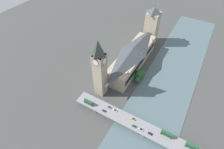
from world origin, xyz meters
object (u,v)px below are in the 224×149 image
double_decker_bus_rear (88,102)px  car_northbound_lead (109,107)px  victoria_tower (152,26)px  road_bridge (145,129)px  car_southbound_extra (133,119)px  car_northbound_tail (150,133)px  car_northbound_mid (134,126)px  double_decker_bus_lead (167,134)px  car_southbound_mid (115,110)px  parliament_hall (133,57)px  car_southbound_lead (104,111)px  double_decker_bus_mid (192,147)px  clock_tower (100,68)px  car_southbound_tail (141,129)px

double_decker_bus_rear → car_northbound_lead: (-20.83, -6.65, -2.09)m
victoria_tower → road_bridge: size_ratio=0.39×
victoria_tower → car_southbound_extra: 142.28m
victoria_tower → car_northbound_tail: size_ratio=15.31×
road_bridge → car_northbound_mid: bearing=18.4°
double_decker_bus_lead → double_decker_bus_rear: size_ratio=1.05×
car_southbound_extra → road_bridge: bearing=167.3°
victoria_tower → double_decker_bus_lead: (-69.31, 135.51, -19.41)m
double_decker_bus_lead → car_southbound_mid: (52.44, 0.61, -1.95)m
parliament_hall → car_southbound_lead: 81.97m
double_decker_bus_mid → road_bridge: bearing=4.1°
parliament_hall → car_northbound_tail: (-56.17, 80.81, -8.15)m
car_southbound_lead → car_southbound_mid: bearing=-147.8°
double_decker_bus_mid → car_northbound_tail: 35.02m
double_decker_bus_lead → car_northbound_lead: size_ratio=2.53×
clock_tower → car_southbound_extra: (-47.96, 17.45, -30.58)m
double_decker_bus_rear → victoria_tower: bearing=-94.3°
car_northbound_tail → car_southbound_lead: (48.52, 0.40, -0.01)m
parliament_hall → road_bridge: bearing=123.0°
car_northbound_tail → car_northbound_lead: bearing=-7.2°
parliament_hall → car_northbound_mid: size_ratio=21.13×
clock_tower → car_southbound_lead: bearing=128.4°
victoria_tower → clock_tower: bearing=84.7°
road_bridge → double_decker_bus_mid: (-39.98, -2.84, 3.77)m
double_decker_bus_rear → car_northbound_tail: double_decker_bus_rear is taller
double_decker_bus_lead → car_northbound_tail: bearing=24.6°
car_northbound_mid → double_decker_bus_mid: bearing=-173.0°
road_bridge → car_southbound_tail: (3.33, 3.08, 1.72)m
car_northbound_lead → car_southbound_extra: car_northbound_lead is taller
victoria_tower → car_southbound_mid: bearing=97.1°
victoria_tower → car_southbound_mid: (-16.87, 136.12, -21.36)m
road_bridge → car_southbound_mid: (33.90, -2.72, 1.71)m
parliament_hall → victoria_tower: victoria_tower is taller
car_southbound_lead → car_northbound_lead: bearing=-111.4°
double_decker_bus_lead → car_northbound_tail: (13.08, 5.99, -1.93)m
car_northbound_tail → car_southbound_tail: 8.80m
clock_tower → victoria_tower: size_ratio=1.17×
car_northbound_mid → car_northbound_tail: (-15.37, -0.64, -0.01)m
car_southbound_tail → car_northbound_lead: bearing=-9.5°
road_bridge → car_northbound_mid: 10.59m
car_southbound_mid → car_southbound_extra: (-20.06, -0.39, -0.01)m
car_northbound_lead → car_southbound_tail: 37.81m
double_decker_bus_mid → double_decker_bus_lead: bearing=-1.3°
parliament_hall → double_decker_bus_lead: 102.14m
car_southbound_mid → car_southbound_tail: car_southbound_tail is taller
double_decker_bus_rear → car_southbound_lead: bearing=-178.7°
car_northbound_tail → car_southbound_extra: (19.30, -5.77, -0.03)m
parliament_hall → victoria_tower: (0.05, -60.70, 13.18)m
victoria_tower → car_northbound_mid: victoria_tower is taller
double_decker_bus_mid → car_southbound_extra: double_decker_bus_mid is taller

